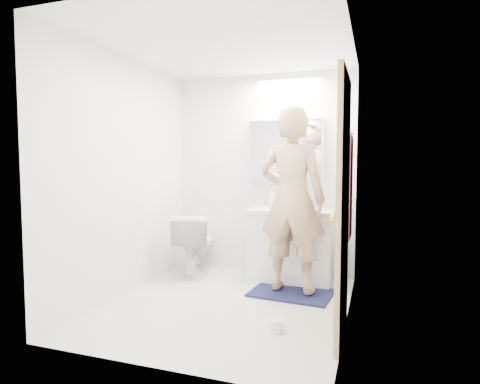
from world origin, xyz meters
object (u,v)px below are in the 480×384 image
at_px(medicine_cabinet, 286,149).
at_px(toothbrush_cup, 310,204).
at_px(toilet, 196,244).
at_px(soap_bottle_b, 282,200).
at_px(soap_bottle_a, 272,197).
at_px(person, 292,200).
at_px(toilet_paper_roll, 277,326).
at_px(vanity_cabinet, 292,247).

distance_m(medicine_cabinet, toothbrush_cup, 0.70).
relative_size(toilet, soap_bottle_b, 4.27).
height_order(medicine_cabinet, soap_bottle_b, medicine_cabinet).
height_order(toilet, soap_bottle_a, soap_bottle_a).
xyz_separation_m(person, soap_bottle_a, (-0.36, 0.62, -0.03)).
relative_size(toothbrush_cup, toilet_paper_roll, 0.93).
bearing_deg(vanity_cabinet, soap_bottle_a, 150.71).
xyz_separation_m(medicine_cabinet, toothbrush_cup, (0.30, -0.05, -0.63)).
relative_size(soap_bottle_b, toilet_paper_roll, 1.56).
relative_size(toilet, soap_bottle_a, 3.10).
height_order(person, soap_bottle_b, person).
bearing_deg(toilet, medicine_cabinet, -172.75).
distance_m(toilet, soap_bottle_b, 1.17).
bearing_deg(soap_bottle_a, soap_bottle_b, 14.44).
xyz_separation_m(toilet, soap_bottle_b, (0.99, 0.30, 0.54)).
bearing_deg(medicine_cabinet, toothbrush_cup, -9.49).
distance_m(medicine_cabinet, toilet, 1.56).
relative_size(toilet, toothbrush_cup, 7.17).
distance_m(soap_bottle_b, toilet_paper_roll, 1.84).
xyz_separation_m(vanity_cabinet, soap_bottle_a, (-0.27, 0.15, 0.55)).
bearing_deg(vanity_cabinet, person, -78.62).
bearing_deg(person, toilet, -10.81).
height_order(vanity_cabinet, medicine_cabinet, medicine_cabinet).
bearing_deg(vanity_cabinet, medicine_cabinet, 120.57).
relative_size(medicine_cabinet, toilet, 1.20).
bearing_deg(person, toothbrush_cup, -91.84).
bearing_deg(soap_bottle_b, person, -69.35).
bearing_deg(vanity_cabinet, soap_bottle_b, 129.97).
bearing_deg(toilet, person, 153.40).
relative_size(toilet, toilet_paper_roll, 6.67).
distance_m(toilet, toilet_paper_roll, 1.87).
height_order(vanity_cabinet, toothbrush_cup, toothbrush_cup).
distance_m(toilet, person, 1.42).
relative_size(toilet, person, 0.40).
bearing_deg(toothbrush_cup, person, -97.18).
distance_m(toilet, toothbrush_cup, 1.44).
bearing_deg(toilet_paper_roll, toilet, 135.37).
bearing_deg(soap_bottle_a, medicine_cabinet, 22.71).
xyz_separation_m(soap_bottle_a, toothbrush_cup, (0.44, 0.01, -0.07)).
height_order(soap_bottle_a, toothbrush_cup, soap_bottle_a).
bearing_deg(toilet, soap_bottle_b, -173.89).
xyz_separation_m(toilet, toilet_paper_roll, (1.31, -1.30, -0.32)).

